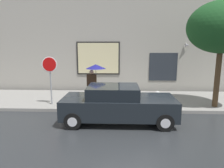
{
  "coord_description": "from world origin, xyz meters",
  "views": [
    {
      "loc": [
        -0.24,
        -7.8,
        3.02
      ],
      "look_at": [
        -0.63,
        1.8,
        1.2
      ],
      "focal_mm": 32.06,
      "sensor_mm": 36.0,
      "label": 1
    }
  ],
  "objects_px": {
    "fire_hydrant": "(157,99)",
    "stop_sign": "(50,71)",
    "pedestrian_with_umbrella": "(94,72)",
    "parked_car": "(118,104)"
  },
  "relations": [
    {
      "from": "fire_hydrant",
      "to": "pedestrian_with_umbrella",
      "type": "height_order",
      "value": "pedestrian_with_umbrella"
    },
    {
      "from": "stop_sign",
      "to": "fire_hydrant",
      "type": "bearing_deg",
      "value": -1.45
    },
    {
      "from": "parked_car",
      "to": "fire_hydrant",
      "type": "height_order",
      "value": "parked_car"
    },
    {
      "from": "pedestrian_with_umbrella",
      "to": "parked_car",
      "type": "bearing_deg",
      "value": -63.25
    },
    {
      "from": "pedestrian_with_umbrella",
      "to": "stop_sign",
      "type": "height_order",
      "value": "stop_sign"
    },
    {
      "from": "parked_car",
      "to": "pedestrian_with_umbrella",
      "type": "bearing_deg",
      "value": 116.75
    },
    {
      "from": "fire_hydrant",
      "to": "stop_sign",
      "type": "relative_size",
      "value": 0.32
    },
    {
      "from": "parked_car",
      "to": "stop_sign",
      "type": "height_order",
      "value": "stop_sign"
    },
    {
      "from": "parked_car",
      "to": "pedestrian_with_umbrella",
      "type": "distance_m",
      "value": 2.91
    },
    {
      "from": "fire_hydrant",
      "to": "pedestrian_with_umbrella",
      "type": "relative_size",
      "value": 0.39
    }
  ]
}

